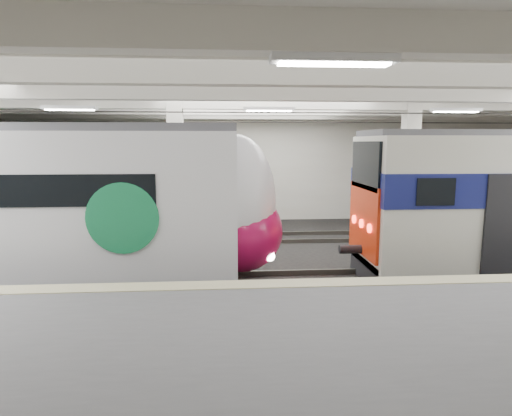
{
  "coord_description": "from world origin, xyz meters",
  "views": [
    {
      "loc": [
        -1.36,
        -11.46,
        3.92
      ],
      "look_at": [
        -0.47,
        1.0,
        2.0
      ],
      "focal_mm": 30.0,
      "sensor_mm": 36.0,
      "label": 1
    }
  ],
  "objects": [
    {
      "name": "station_hall",
      "position": [
        0.0,
        -1.74,
        3.24
      ],
      "size": [
        36.0,
        24.0,
        5.75
      ],
      "color": "black",
      "rests_on": "ground"
    },
    {
      "name": "modern_emu",
      "position": [
        -6.03,
        -0.0,
        2.16
      ],
      "size": [
        13.55,
        2.8,
        4.38
      ],
      "color": "white",
      "rests_on": "ground"
    },
    {
      "name": "far_train",
      "position": [
        -8.0,
        5.5,
        2.31
      ],
      "size": [
        14.15,
        3.46,
        4.48
      ],
      "rotation": [
        0.0,
        0.0,
        0.04
      ],
      "color": "white",
      "rests_on": "ground"
    }
  ]
}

